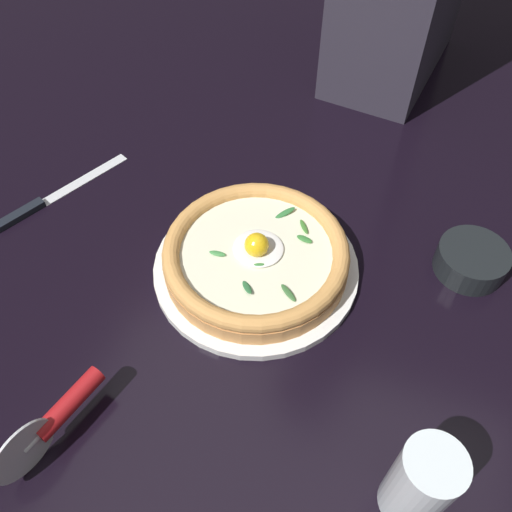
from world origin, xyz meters
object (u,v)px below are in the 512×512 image
pizza (256,255)px  side_bowl (471,260)px  pizza_cutter (56,417)px  drinking_glass (418,486)px  table_knife (44,201)px

pizza → side_bowl: pizza is taller
pizza_cutter → drinking_glass: drinking_glass is taller
pizza → drinking_glass: 0.35m
pizza_cutter → drinking_glass: size_ratio=1.16×
side_bowl → table_knife: bearing=-172.3°
pizza_cutter → table_knife: bearing=126.7°
pizza → drinking_glass: (0.26, -0.24, 0.02)m
drinking_glass → pizza_cutter: bearing=-172.1°
table_knife → drinking_glass: size_ratio=1.74×
side_bowl → table_knife: size_ratio=0.45×
pizza → table_knife: 0.36m
side_bowl → drinking_glass: (-0.03, -0.34, 0.03)m
side_bowl → pizza_cutter: pizza_cutter is taller
pizza_cutter → drinking_glass: bearing=7.9°
side_bowl → pizza_cutter: bearing=-136.5°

